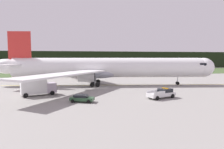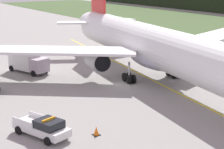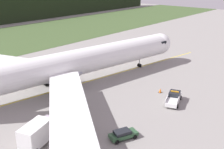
{
  "view_description": "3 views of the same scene",
  "coord_description": "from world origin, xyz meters",
  "px_view_note": "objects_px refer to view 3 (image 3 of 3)",
  "views": [
    {
      "loc": [
        -7.36,
        -51.01,
        7.74
      ],
      "look_at": [
        4.5,
        4.16,
        2.97
      ],
      "focal_mm": 32.61,
      "sensor_mm": 36.0,
      "label": 1
    },
    {
      "loc": [
        41.06,
        -28.22,
        14.37
      ],
      "look_at": [
        6.71,
        -5.95,
        3.77
      ],
      "focal_mm": 62.34,
      "sensor_mm": 36.0,
      "label": 2
    },
    {
      "loc": [
        -31.75,
        -36.63,
        21.94
      ],
      "look_at": [
        6.25,
        -4.04,
        3.76
      ],
      "focal_mm": 43.99,
      "sensor_mm": 36.0,
      "label": 3
    }
  ],
  "objects_px": {
    "airliner": "(69,65)",
    "apron_cone": "(160,91)",
    "staff_car": "(123,134)",
    "ops_pickup_truck": "(174,98)",
    "catering_truck": "(39,132)"
  },
  "relations": [
    {
      "from": "ops_pickup_truck",
      "to": "catering_truck",
      "type": "relative_size",
      "value": 0.86
    },
    {
      "from": "airliner",
      "to": "staff_car",
      "type": "xyz_separation_m",
      "value": [
        -7.95,
        -20.47,
        -4.08
      ]
    },
    {
      "from": "airliner",
      "to": "apron_cone",
      "type": "relative_size",
      "value": 74.79
    },
    {
      "from": "ops_pickup_truck",
      "to": "airliner",
      "type": "bearing_deg",
      "value": 109.84
    },
    {
      "from": "ops_pickup_truck",
      "to": "staff_car",
      "type": "relative_size",
      "value": 1.39
    },
    {
      "from": "ops_pickup_truck",
      "to": "apron_cone",
      "type": "xyz_separation_m",
      "value": [
        2.37,
        4.22,
        -0.5
      ]
    },
    {
      "from": "staff_car",
      "to": "apron_cone",
      "type": "height_order",
      "value": "staff_car"
    },
    {
      "from": "airliner",
      "to": "apron_cone",
      "type": "distance_m",
      "value": 19.12
    },
    {
      "from": "ops_pickup_truck",
      "to": "catering_truck",
      "type": "xyz_separation_m",
      "value": [
        -23.62,
        7.67,
        0.86
      ]
    },
    {
      "from": "apron_cone",
      "to": "staff_car",
      "type": "bearing_deg",
      "value": -165.51
    },
    {
      "from": "staff_car",
      "to": "apron_cone",
      "type": "relative_size",
      "value": 5.36
    },
    {
      "from": "catering_truck",
      "to": "apron_cone",
      "type": "relative_size",
      "value": 8.66
    },
    {
      "from": "airliner",
      "to": "staff_car",
      "type": "height_order",
      "value": "airliner"
    },
    {
      "from": "airliner",
      "to": "ops_pickup_truck",
      "type": "relative_size",
      "value": 10.02
    },
    {
      "from": "apron_cone",
      "to": "airliner",
      "type": "bearing_deg",
      "value": 121.19
    }
  ]
}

